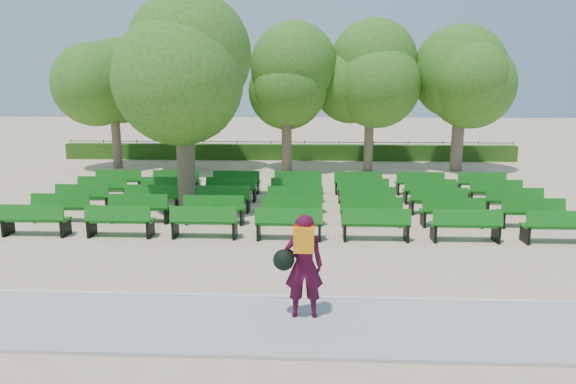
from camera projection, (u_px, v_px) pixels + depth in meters
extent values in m
plane|color=tan|center=(265.00, 220.00, 16.13)|extent=(120.00, 120.00, 0.00)
cube|color=#A5A6A2|center=(225.00, 325.00, 8.88)|extent=(30.00, 2.20, 0.06)
cube|color=silver|center=(235.00, 297.00, 10.00)|extent=(30.00, 0.12, 0.10)
cube|color=#254E14|center=(287.00, 152.00, 29.75)|extent=(26.00, 0.70, 0.90)
cube|color=#126A14|center=(294.00, 199.00, 17.06)|extent=(1.86, 0.64, 0.06)
cube|color=#126A14|center=(294.00, 192.00, 16.81)|extent=(1.83, 0.27, 0.43)
cylinder|color=brown|center=(186.00, 165.00, 16.79)|extent=(0.59, 0.59, 3.18)
ellipsoid|color=#38711E|center=(183.00, 78.00, 16.24)|extent=(4.37, 4.37, 3.94)
imported|color=#400922|center=(304.00, 266.00, 8.97)|extent=(0.71, 0.49, 1.87)
cube|color=orange|center=(304.00, 240.00, 8.66)|extent=(0.35, 0.17, 0.44)
sphere|color=black|center=(284.00, 260.00, 8.90)|extent=(0.37, 0.37, 0.37)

